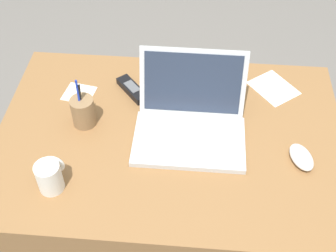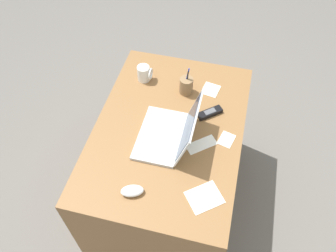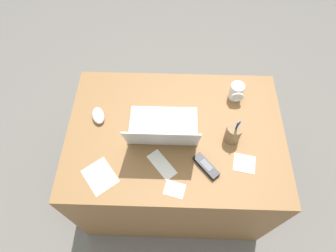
# 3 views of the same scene
# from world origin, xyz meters

# --- Properties ---
(ground_plane) EXTENTS (6.00, 6.00, 0.00)m
(ground_plane) POSITION_xyz_m (0.00, 0.00, 0.00)
(ground_plane) COLOR slate
(desk) EXTENTS (1.10, 0.77, 0.73)m
(desk) POSITION_xyz_m (0.00, 0.00, 0.36)
(desk) COLOR olive
(desk) RESTS_ON ground
(laptop) EXTENTS (0.34, 0.29, 0.23)m
(laptop) POSITION_xyz_m (0.06, 0.02, 0.78)
(laptop) COLOR silver
(laptop) RESTS_ON desk
(computer_mouse) EXTENTS (0.09, 0.12, 0.04)m
(computer_mouse) POSITION_xyz_m (0.40, -0.07, 0.75)
(computer_mouse) COLOR white
(computer_mouse) RESTS_ON desk
(coffee_mug_white) EXTENTS (0.07, 0.08, 0.09)m
(coffee_mug_white) POSITION_xyz_m (-0.32, -0.22, 0.78)
(coffee_mug_white) COLOR white
(coffee_mug_white) RESTS_ON desk
(cordless_phone) EXTENTS (0.12, 0.14, 0.03)m
(cordless_phone) POSITION_xyz_m (-0.15, 0.19, 0.74)
(cordless_phone) COLOR black
(cordless_phone) RESTS_ON desk
(pen_holder) EXTENTS (0.07, 0.07, 0.17)m
(pen_holder) POSITION_xyz_m (-0.28, 0.03, 0.78)
(pen_holder) COLOR olive
(pen_holder) RESTS_ON desk
(paper_note_near_laptop) EXTENTS (0.15, 0.16, 0.00)m
(paper_note_near_laptop) POSITION_xyz_m (0.06, 0.19, 0.73)
(paper_note_near_laptop) COLOR white
(paper_note_near_laptop) RESTS_ON desk
(paper_note_left) EXTENTS (0.19, 0.20, 0.00)m
(paper_note_left) POSITION_xyz_m (0.34, 0.25, 0.73)
(paper_note_left) COLOR white
(paper_note_left) RESTS_ON desk
(paper_note_right) EXTENTS (0.11, 0.09, 0.00)m
(paper_note_right) POSITION_xyz_m (-0.00, 0.30, 0.73)
(paper_note_right) COLOR white
(paper_note_right) RESTS_ON desk
(paper_note_front) EXTENTS (0.12, 0.11, 0.00)m
(paper_note_front) POSITION_xyz_m (-0.33, 0.17, 0.73)
(paper_note_front) COLOR white
(paper_note_front) RESTS_ON desk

